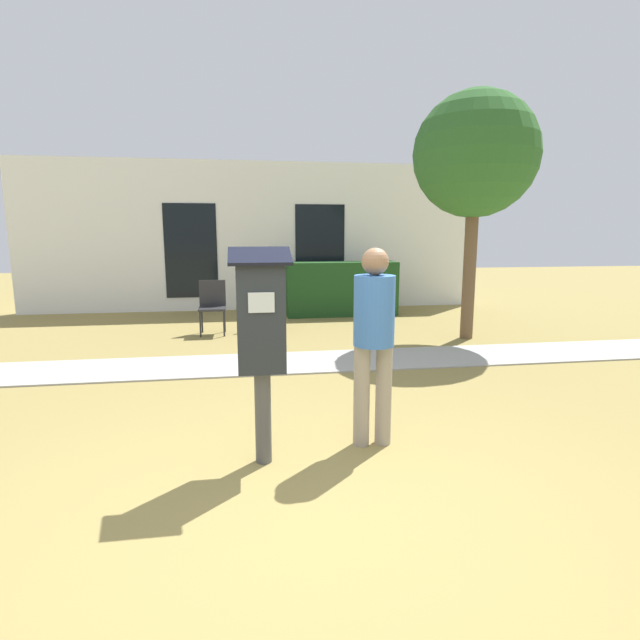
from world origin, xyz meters
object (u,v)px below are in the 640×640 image
object	(u,v)px
outdoor_chair_left	(212,303)
outdoor_chair_middle	(271,300)
person_standing	(374,332)
parking_meter	(261,328)

from	to	relation	value
outdoor_chair_left	outdoor_chair_middle	xyz separation A→B (m)	(0.99, 0.16, 0.00)
person_standing	outdoor_chair_middle	world-z (taller)	person_standing
person_standing	outdoor_chair_middle	xyz separation A→B (m)	(-0.51, 4.95, -0.40)
parking_meter	outdoor_chair_left	bearing A→B (deg)	97.16
person_standing	outdoor_chair_left	bearing A→B (deg)	102.58
outdoor_chair_left	outdoor_chair_middle	distance (m)	1.00
parking_meter	person_standing	distance (m)	0.90
outdoor_chair_left	outdoor_chair_middle	world-z (taller)	same
parking_meter	outdoor_chair_left	xyz separation A→B (m)	(-0.62, 4.97, -0.49)
person_standing	parking_meter	bearing A→B (deg)	-173.19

